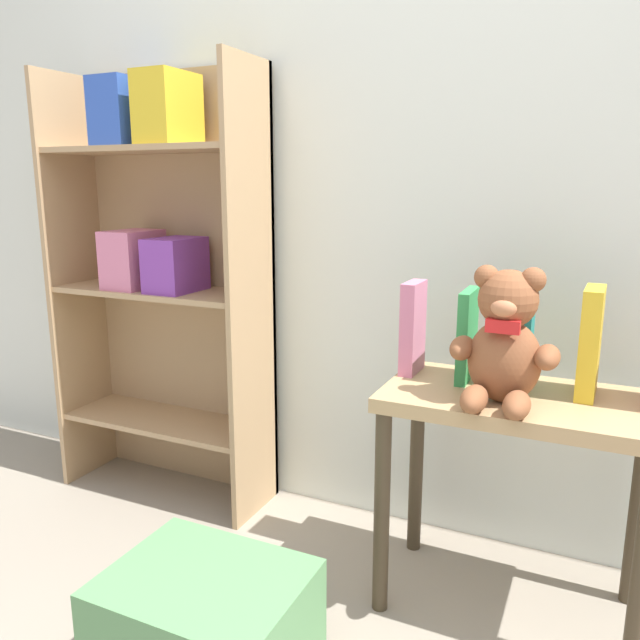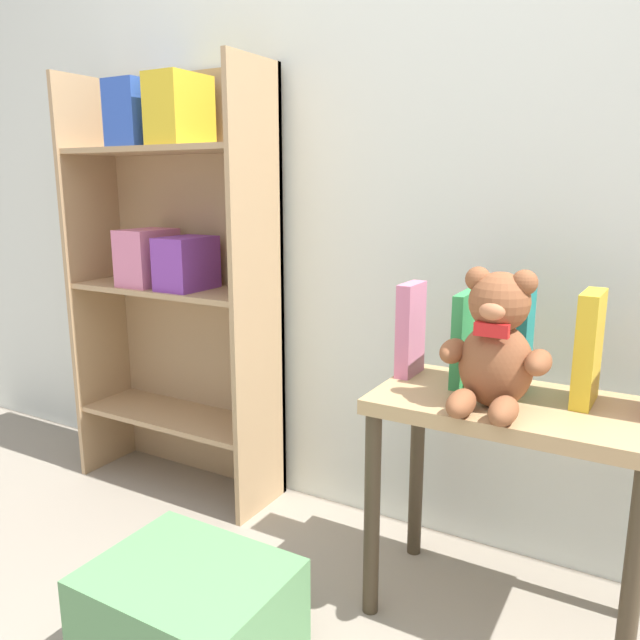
{
  "view_description": "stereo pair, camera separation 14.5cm",
  "coord_description": "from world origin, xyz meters",
  "px_view_note": "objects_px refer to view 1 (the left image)",
  "views": [
    {
      "loc": [
        0.4,
        -0.42,
        1.07
      ],
      "look_at": [
        -0.33,
        1.12,
        0.7
      ],
      "focal_mm": 35.0,
      "sensor_mm": 36.0,
      "label": 1
    },
    {
      "loc": [
        0.53,
        -0.36,
        1.07
      ],
      "look_at": [
        -0.33,
        1.12,
        0.7
      ],
      "focal_mm": 35.0,
      "sensor_mm": 36.0,
      "label": 2
    }
  ],
  "objects_px": {
    "display_table": "(516,434)",
    "storage_bin": "(206,623)",
    "book_standing_pink": "(413,328)",
    "book_standing_green": "(467,335)",
    "book_standing_teal": "(527,333)",
    "bookshelf_side": "(163,256)",
    "teddy_bear": "(505,342)",
    "book_standing_yellow": "(590,342)"
  },
  "relations": [
    {
      "from": "display_table",
      "to": "storage_bin",
      "type": "height_order",
      "value": "display_table"
    },
    {
      "from": "book_standing_pink",
      "to": "book_standing_green",
      "type": "bearing_deg",
      "value": 0.32
    },
    {
      "from": "storage_bin",
      "to": "book_standing_teal",
      "type": "bearing_deg",
      "value": 45.75
    },
    {
      "from": "bookshelf_side",
      "to": "teddy_bear",
      "type": "distance_m",
      "value": 1.19
    },
    {
      "from": "bookshelf_side",
      "to": "display_table",
      "type": "distance_m",
      "value": 1.26
    },
    {
      "from": "bookshelf_side",
      "to": "book_standing_yellow",
      "type": "height_order",
      "value": "bookshelf_side"
    },
    {
      "from": "book_standing_green",
      "to": "book_standing_yellow",
      "type": "bearing_deg",
      "value": -2.36
    },
    {
      "from": "teddy_bear",
      "to": "book_standing_pink",
      "type": "height_order",
      "value": "teddy_bear"
    },
    {
      "from": "book_standing_green",
      "to": "storage_bin",
      "type": "relative_size",
      "value": 0.54
    },
    {
      "from": "display_table",
      "to": "book_standing_teal",
      "type": "xyz_separation_m",
      "value": [
        0.0,
        0.08,
        0.24
      ]
    },
    {
      "from": "display_table",
      "to": "storage_bin",
      "type": "bearing_deg",
      "value": -138.26
    },
    {
      "from": "book_standing_teal",
      "to": "book_standing_yellow",
      "type": "xyz_separation_m",
      "value": [
        0.14,
        -0.02,
        -0.0
      ]
    },
    {
      "from": "teddy_bear",
      "to": "storage_bin",
      "type": "height_order",
      "value": "teddy_bear"
    },
    {
      "from": "display_table",
      "to": "book_standing_green",
      "type": "distance_m",
      "value": 0.27
    },
    {
      "from": "storage_bin",
      "to": "book_standing_yellow",
      "type": "bearing_deg",
      "value": 38.59
    },
    {
      "from": "display_table",
      "to": "book_standing_yellow",
      "type": "distance_m",
      "value": 0.28
    },
    {
      "from": "book_standing_pink",
      "to": "bookshelf_side",
      "type": "bearing_deg",
      "value": 174.24
    },
    {
      "from": "bookshelf_side",
      "to": "book_standing_pink",
      "type": "xyz_separation_m",
      "value": [
        0.9,
        -0.1,
        -0.13
      ]
    },
    {
      "from": "book_standing_pink",
      "to": "book_standing_yellow",
      "type": "bearing_deg",
      "value": -0.07
    },
    {
      "from": "bookshelf_side",
      "to": "book_standing_green",
      "type": "bearing_deg",
      "value": -5.76
    },
    {
      "from": "display_table",
      "to": "book_standing_teal",
      "type": "relative_size",
      "value": 2.38
    },
    {
      "from": "book_standing_pink",
      "to": "teddy_bear",
      "type": "bearing_deg",
      "value": -28.68
    },
    {
      "from": "book_standing_yellow",
      "to": "book_standing_pink",
      "type": "bearing_deg",
      "value": -179.36
    },
    {
      "from": "book_standing_pink",
      "to": "book_standing_teal",
      "type": "bearing_deg",
      "value": 2.44
    },
    {
      "from": "teddy_bear",
      "to": "book_standing_yellow",
      "type": "bearing_deg",
      "value": 38.49
    },
    {
      "from": "book_standing_teal",
      "to": "book_standing_yellow",
      "type": "height_order",
      "value": "book_standing_teal"
    },
    {
      "from": "book_standing_teal",
      "to": "storage_bin",
      "type": "distance_m",
      "value": 1.01
    },
    {
      "from": "book_standing_green",
      "to": "book_standing_pink",
      "type": "bearing_deg",
      "value": 178.24
    },
    {
      "from": "book_standing_yellow",
      "to": "storage_bin",
      "type": "bearing_deg",
      "value": -139.87
    },
    {
      "from": "bookshelf_side",
      "to": "book_standing_green",
      "type": "distance_m",
      "value": 1.06
    },
    {
      "from": "bookshelf_side",
      "to": "book_standing_teal",
      "type": "xyz_separation_m",
      "value": [
        1.19,
        -0.1,
        -0.12
      ]
    },
    {
      "from": "storage_bin",
      "to": "book_standing_green",
      "type": "bearing_deg",
      "value": 53.53
    },
    {
      "from": "bookshelf_side",
      "to": "book_standing_pink",
      "type": "height_order",
      "value": "bookshelf_side"
    },
    {
      "from": "book_standing_green",
      "to": "book_standing_yellow",
      "type": "relative_size",
      "value": 0.9
    },
    {
      "from": "book_standing_green",
      "to": "book_standing_teal",
      "type": "relative_size",
      "value": 0.87
    },
    {
      "from": "book_standing_pink",
      "to": "book_standing_yellow",
      "type": "distance_m",
      "value": 0.43
    },
    {
      "from": "teddy_bear",
      "to": "book_standing_yellow",
      "type": "height_order",
      "value": "teddy_bear"
    },
    {
      "from": "book_standing_teal",
      "to": "storage_bin",
      "type": "relative_size",
      "value": 0.62
    },
    {
      "from": "book_standing_green",
      "to": "book_standing_teal",
      "type": "xyz_separation_m",
      "value": [
        0.14,
        0.01,
        0.02
      ]
    },
    {
      "from": "book_standing_pink",
      "to": "book_standing_green",
      "type": "height_order",
      "value": "book_standing_pink"
    },
    {
      "from": "bookshelf_side",
      "to": "storage_bin",
      "type": "height_order",
      "value": "bookshelf_side"
    },
    {
      "from": "bookshelf_side",
      "to": "storage_bin",
      "type": "relative_size",
      "value": 3.33
    }
  ]
}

